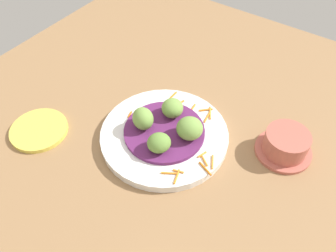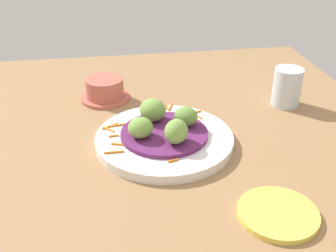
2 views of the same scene
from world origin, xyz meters
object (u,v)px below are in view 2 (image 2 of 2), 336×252
object	(u,v)px
main_plate	(164,138)
water_glass	(287,87)
side_plate_small	(278,214)
terracotta_bowl	(105,90)
guac_scoop_center	(153,110)
guac_scoop_back	(176,131)
guac_scoop_right	(141,128)
guac_scoop_left	(186,116)

from	to	relation	value
main_plate	water_glass	bearing A→B (deg)	-67.78
side_plate_small	terracotta_bowl	size ratio (longest dim) A/B	1.07
guac_scoop_center	guac_scoop_back	size ratio (longest dim) A/B	1.08
main_plate	water_glass	distance (cm)	34.16
guac_scoop_right	main_plate	bearing A→B (deg)	-71.17
guac_scoop_center	guac_scoop_back	xyz separation A→B (cm)	(-9.64, -3.29, 0.01)
water_glass	guac_scoop_right	bearing A→B (deg)	111.78
guac_scoop_right	guac_scoop_back	distance (cm)	7.21
guac_scoop_right	water_glass	xyz separation A→B (cm)	(14.49, -36.26, -0.23)
guac_scoop_center	water_glass	distance (cm)	34.05
guac_scoop_left	terracotta_bowl	xyz separation A→B (cm)	(20.87, 16.08, -2.20)
guac_scoop_right	water_glass	distance (cm)	39.05
guac_scoop_center	terracotta_bowl	distance (cm)	20.31
guac_scoop_left	guac_scoop_right	world-z (taller)	guac_scoop_right
guac_scoop_center	guac_scoop_right	world-z (taller)	guac_scoop_center
terracotta_bowl	water_glass	world-z (taller)	water_glass
main_plate	guac_scoop_left	xyz separation A→B (cm)	(1.64, -4.82, 3.77)
guac_scoop_left	guac_scoop_center	distance (cm)	7.21
guac_scoop_center	guac_scoop_back	distance (cm)	10.18
guac_scoop_left	water_glass	world-z (taller)	water_glass
guac_scoop_center	terracotta_bowl	world-z (taller)	guac_scoop_center
water_glass	guac_scoop_back	bearing A→B (deg)	120.66
guac_scoop_center	guac_scoop_left	bearing A→B (deg)	-116.17
guac_scoop_right	side_plate_small	xyz separation A→B (cm)	(-23.09, -19.17, -4.31)
main_plate	water_glass	xyz separation A→B (cm)	(12.85, -31.44, 3.63)
guac_scoop_left	main_plate	bearing A→B (deg)	108.83
guac_scoop_center	water_glass	bearing A→B (deg)	-76.36
guac_scoop_back	terracotta_bowl	world-z (taller)	guac_scoop_back
terracotta_bowl	water_glass	xyz separation A→B (cm)	(-9.66, -42.71, 2.06)
guac_scoop_right	terracotta_bowl	xyz separation A→B (cm)	(24.15, 6.45, -2.29)
guac_scoop_back	side_plate_small	bearing A→B (deg)	-147.45
guac_scoop_left	terracotta_bowl	distance (cm)	26.44
guac_scoop_right	side_plate_small	bearing A→B (deg)	-140.30
main_plate	terracotta_bowl	size ratio (longest dim) A/B	2.34
water_glass	main_plate	bearing A→B (deg)	112.22
guac_scoop_left	guac_scoop_back	xyz separation A→B (cm)	(-6.46, 3.17, 0.43)
guac_scoop_right	guac_scoop_back	xyz separation A→B (cm)	(-3.17, -6.46, 0.35)
guac_scoop_center	guac_scoop_right	distance (cm)	7.21
guac_scoop_back	guac_scoop_center	bearing A→B (deg)	18.83
main_plate	guac_scoop_back	world-z (taller)	guac_scoop_back
guac_scoop_left	guac_scoop_right	distance (cm)	10.18
terracotta_bowl	guac_scoop_left	bearing A→B (deg)	-142.38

